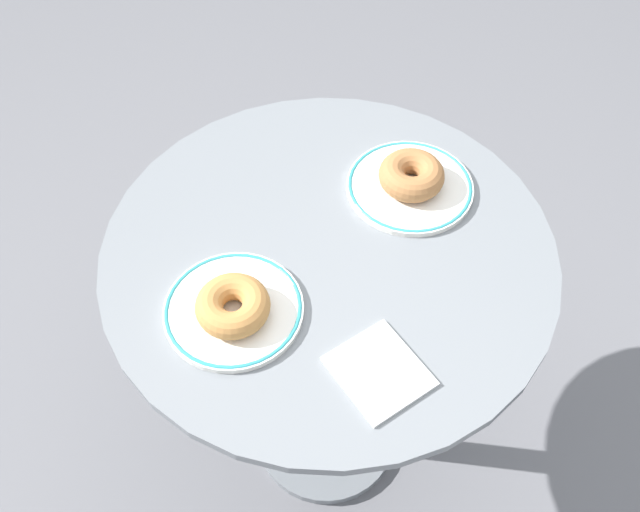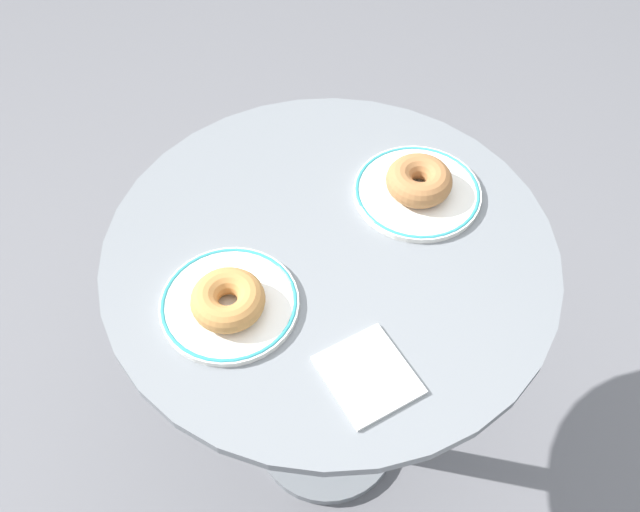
{
  "view_description": "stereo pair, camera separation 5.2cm",
  "coord_description": "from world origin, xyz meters",
  "px_view_note": "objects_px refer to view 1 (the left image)",
  "views": [
    {
      "loc": [
        -0.42,
        -0.55,
        1.61
      ],
      "look_at": [
        -0.03,
        -0.01,
        0.75
      ],
      "focal_mm": 39.48,
      "sensor_mm": 36.0,
      "label": 1
    },
    {
      "loc": [
        -0.38,
        -0.58,
        1.61
      ],
      "look_at": [
        -0.03,
        -0.01,
        0.75
      ],
      "focal_mm": 39.48,
      "sensor_mm": 36.0,
      "label": 2
    }
  ],
  "objects_px": {
    "paper_napkin": "(379,371)",
    "cafe_table": "(328,315)",
    "plate_right": "(410,186)",
    "donut_old_fashioned": "(233,306)",
    "donut_cinnamon": "(412,175)",
    "plate_left": "(234,309)"
  },
  "relations": [
    {
      "from": "paper_napkin",
      "to": "cafe_table",
      "type": "bearing_deg",
      "value": 70.75
    },
    {
      "from": "plate_right",
      "to": "donut_old_fashioned",
      "type": "distance_m",
      "value": 0.38
    },
    {
      "from": "plate_right",
      "to": "donut_cinnamon",
      "type": "relative_size",
      "value": 1.94
    },
    {
      "from": "cafe_table",
      "to": "donut_cinnamon",
      "type": "bearing_deg",
      "value": 6.22
    },
    {
      "from": "paper_napkin",
      "to": "plate_right",
      "type": "bearing_deg",
      "value": 42.36
    },
    {
      "from": "cafe_table",
      "to": "paper_napkin",
      "type": "xyz_separation_m",
      "value": [
        -0.08,
        -0.22,
        0.2
      ]
    },
    {
      "from": "plate_left",
      "to": "paper_napkin",
      "type": "height_order",
      "value": "plate_left"
    },
    {
      "from": "cafe_table",
      "to": "donut_old_fashioned",
      "type": "relative_size",
      "value": 6.8
    },
    {
      "from": "plate_right",
      "to": "donut_cinnamon",
      "type": "distance_m",
      "value": 0.03
    },
    {
      "from": "cafe_table",
      "to": "donut_old_fashioned",
      "type": "distance_m",
      "value": 0.3
    },
    {
      "from": "plate_left",
      "to": "donut_cinnamon",
      "type": "bearing_deg",
      "value": 5.24
    },
    {
      "from": "plate_right",
      "to": "paper_napkin",
      "type": "bearing_deg",
      "value": -137.64
    },
    {
      "from": "paper_napkin",
      "to": "donut_cinnamon",
      "type": "bearing_deg",
      "value": 42.36
    },
    {
      "from": "cafe_table",
      "to": "plate_left",
      "type": "bearing_deg",
      "value": -175.74
    },
    {
      "from": "donut_old_fashioned",
      "to": "donut_cinnamon",
      "type": "relative_size",
      "value": 0.99
    },
    {
      "from": "plate_left",
      "to": "plate_right",
      "type": "xyz_separation_m",
      "value": [
        0.37,
        0.03,
        0.0
      ]
    },
    {
      "from": "plate_left",
      "to": "paper_napkin",
      "type": "xyz_separation_m",
      "value": [
        0.11,
        -0.2,
        -0.0
      ]
    },
    {
      "from": "cafe_table",
      "to": "plate_right",
      "type": "distance_m",
      "value": 0.28
    },
    {
      "from": "plate_left",
      "to": "donut_cinnamon",
      "type": "relative_size",
      "value": 1.89
    },
    {
      "from": "donut_cinnamon",
      "to": "cafe_table",
      "type": "bearing_deg",
      "value": -173.78
    },
    {
      "from": "donut_old_fashioned",
      "to": "plate_right",
      "type": "bearing_deg",
      "value": 6.68
    },
    {
      "from": "plate_right",
      "to": "cafe_table",
      "type": "bearing_deg",
      "value": -173.78
    }
  ]
}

